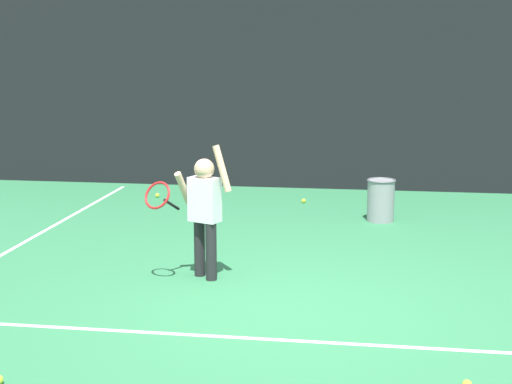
# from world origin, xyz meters

# --- Properties ---
(ground_plane) EXTENTS (20.00, 20.00, 0.00)m
(ground_plane) POSITION_xyz_m (0.00, 0.00, 0.00)
(ground_plane) COLOR #2D7247
(court_line_baseline) EXTENTS (9.00, 0.05, 0.00)m
(court_line_baseline) POSITION_xyz_m (0.00, -0.71, 0.00)
(court_line_baseline) COLOR white
(court_line_baseline) RESTS_ON ground
(back_fence_windscreen) EXTENTS (13.62, 0.08, 3.45)m
(back_fence_windscreen) POSITION_xyz_m (0.00, 5.85, 1.73)
(back_fence_windscreen) COLOR black
(back_fence_windscreen) RESTS_ON ground
(fence_post_1) EXTENTS (0.09, 0.09, 3.60)m
(fence_post_1) POSITION_xyz_m (-2.22, 5.91, 1.80)
(fence_post_1) COLOR slate
(fence_post_1) RESTS_ON ground
(fence_post_2) EXTENTS (0.09, 0.09, 3.60)m
(fence_post_2) POSITION_xyz_m (2.22, 5.91, 1.80)
(fence_post_2) COLOR slate
(fence_post_2) RESTS_ON ground
(tennis_player) EXTENTS (0.86, 0.56, 1.35)m
(tennis_player) POSITION_xyz_m (-0.98, 0.78, 0.73)
(tennis_player) COLOR #232326
(tennis_player) RESTS_ON ground
(ball_hopper) EXTENTS (0.38, 0.38, 0.56)m
(ball_hopper) POSITION_xyz_m (0.81, 3.59, 0.29)
(ball_hopper) COLOR gray
(ball_hopper) RESTS_ON ground
(tennis_ball_1) EXTENTS (0.07, 0.07, 0.07)m
(tennis_ball_1) POSITION_xyz_m (-2.58, 4.70, 0.03)
(tennis_ball_1) COLOR #CCE033
(tennis_ball_1) RESTS_ON ground
(tennis_ball_4) EXTENTS (0.07, 0.07, 0.07)m
(tennis_ball_4) POSITION_xyz_m (1.31, -1.38, 0.03)
(tennis_ball_4) COLOR #CCE033
(tennis_ball_4) RESTS_ON ground
(tennis_ball_7) EXTENTS (0.07, 0.07, 0.07)m
(tennis_ball_7) POSITION_xyz_m (-0.30, 4.61, 0.03)
(tennis_ball_7) COLOR #CCE033
(tennis_ball_7) RESTS_ON ground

